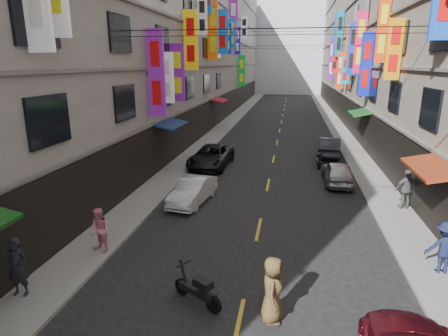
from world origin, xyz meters
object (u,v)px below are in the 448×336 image
at_px(pedestrian_lfar, 100,230).
at_px(pedestrian_lnear, 18,267).
at_px(car_right_mid, 337,173).
at_px(car_right_far, 329,147).
at_px(pedestrian_rfar, 406,189).
at_px(car_left_far, 211,156).
at_px(pedestrian_rnear, 444,247).
at_px(scooter_crossing, 198,290).
at_px(pedestrian_crossing, 272,290).
at_px(scooter_far_right, 319,160).
at_px(car_left_mid, 193,191).

bearing_deg(pedestrian_lfar, pedestrian_lnear, -84.30).
distance_m(car_right_mid, car_right_far, 6.73).
bearing_deg(pedestrian_rfar, car_left_far, -43.67).
bearing_deg(pedestrian_lnear, pedestrian_rnear, 12.08).
bearing_deg(pedestrian_rfar, pedestrian_lnear, 21.35).
bearing_deg(pedestrian_rnear, scooter_crossing, 18.68).
xyz_separation_m(car_right_far, pedestrian_crossing, (-3.15, -19.32, 0.23)).
bearing_deg(pedestrian_rfar, car_right_far, -90.49).
xyz_separation_m(car_right_mid, pedestrian_lfar, (-9.26, -10.05, 0.29)).
distance_m(pedestrian_lnear, pedestrian_rfar, 15.89).
height_order(scooter_crossing, car_left_far, car_left_far).
bearing_deg(pedestrian_rnear, pedestrian_crossing, 28.89).
bearing_deg(scooter_far_right, car_left_far, 8.98).
bearing_deg(car_right_far, scooter_far_right, 79.24).
relative_size(car_right_far, pedestrian_lfar, 2.61).
bearing_deg(car_left_mid, pedestrian_crossing, -53.98).
height_order(car_left_far, pedestrian_rnear, pedestrian_rnear).
xyz_separation_m(scooter_crossing, pedestrian_lfar, (-4.13, 2.18, 0.49)).
relative_size(car_right_mid, pedestrian_rfar, 2.03).
bearing_deg(pedestrian_lfar, pedestrian_crossing, 3.53).
bearing_deg(scooter_crossing, car_right_mid, 8.92).
height_order(scooter_far_right, car_left_far, car_left_far).
height_order(car_right_far, pedestrian_lnear, pedestrian_lnear).
bearing_deg(pedestrian_rfar, pedestrian_crossing, 43.46).
height_order(car_right_mid, pedestrian_lnear, pedestrian_lnear).
bearing_deg(pedestrian_rnear, pedestrian_rfar, -96.31).
distance_m(pedestrian_lnear, pedestrian_rnear, 13.06).
xyz_separation_m(car_right_mid, pedestrian_crossing, (-3.02, -12.60, 0.28)).
bearing_deg(pedestrian_rnear, car_right_mid, -78.86).
relative_size(car_right_mid, pedestrian_crossing, 2.04).
height_order(scooter_far_right, pedestrian_lnear, pedestrian_lnear).
height_order(car_right_far, pedestrian_crossing, pedestrian_crossing).
bearing_deg(pedestrian_rfar, pedestrian_rnear, 72.12).
relative_size(scooter_crossing, pedestrian_lfar, 0.98).
bearing_deg(car_left_mid, pedestrian_lfar, -100.80).
bearing_deg(pedestrian_rfar, scooter_far_right, -78.32).
xyz_separation_m(car_left_mid, car_right_mid, (7.34, 4.44, 0.03)).
xyz_separation_m(car_left_far, pedestrian_rfar, (10.52, -5.97, 0.36)).
xyz_separation_m(pedestrian_lnear, pedestrian_lfar, (1.03, 2.84, -0.07)).
bearing_deg(car_right_far, car_right_mid, 94.35).
bearing_deg(pedestrian_crossing, scooter_far_right, -6.82).
bearing_deg(car_right_far, pedestrian_lnear, 67.51).
height_order(scooter_crossing, pedestrian_rnear, pedestrian_rnear).
distance_m(scooter_far_right, car_right_mid, 3.59).
bearing_deg(pedestrian_crossing, pedestrian_lnear, 93.38).
height_order(scooter_crossing, scooter_far_right, same).
distance_m(car_left_mid, pedestrian_lnear, 8.97).
relative_size(car_left_mid, pedestrian_lnear, 2.10).
height_order(car_left_mid, pedestrian_crossing, pedestrian_crossing).
height_order(car_left_mid, car_right_mid, car_right_mid).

